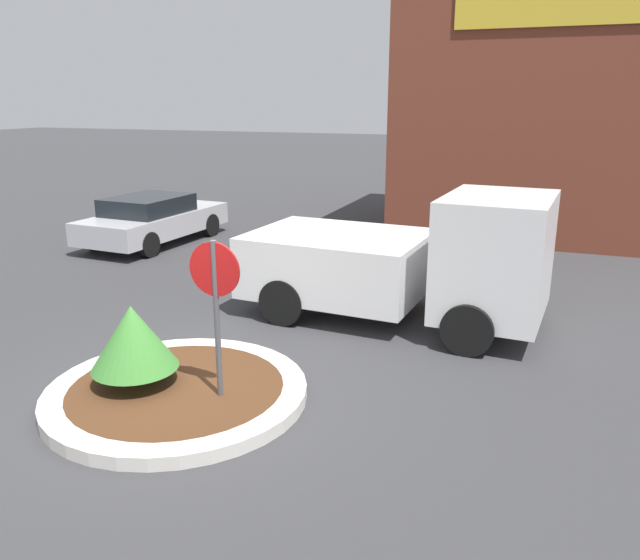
{
  "coord_description": "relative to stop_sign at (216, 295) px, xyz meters",
  "views": [
    {
      "loc": [
        4.28,
        -6.18,
        3.73
      ],
      "look_at": [
        1.22,
        1.98,
        1.18
      ],
      "focal_mm": 35.0,
      "sensor_mm": 36.0,
      "label": 1
    }
  ],
  "objects": [
    {
      "name": "utility_truck",
      "position": [
        1.44,
        3.95,
        -0.41
      ],
      "size": [
        5.2,
        2.7,
        2.27
      ],
      "rotation": [
        0.0,
        0.0,
        -0.07
      ],
      "color": "white",
      "rests_on": "ground_plane"
    },
    {
      "name": "stop_sign",
      "position": [
        0.0,
        0.0,
        0.0
      ],
      "size": [
        0.66,
        0.07,
        2.14
      ],
      "color": "#4C4C51",
      "rests_on": "ground_plane"
    },
    {
      "name": "storefront_building",
      "position": [
        4.78,
        13.25,
        1.82
      ],
      "size": [
        10.81,
        6.07,
        6.58
      ],
      "color": "brown",
      "rests_on": "ground_plane"
    },
    {
      "name": "parked_sedan_silver",
      "position": [
        -6.19,
        7.48,
        -0.81
      ],
      "size": [
        2.11,
        4.39,
        1.28
      ],
      "rotation": [
        0.0,
        0.0,
        1.51
      ],
      "color": "#B7B7BC",
      "rests_on": "ground_plane"
    },
    {
      "name": "ground_plane",
      "position": [
        -0.64,
        0.01,
        -1.47
      ],
      "size": [
        120.0,
        120.0,
        0.0
      ],
      "primitive_type": "plane",
      "color": "#38383A"
    },
    {
      "name": "traffic_island",
      "position": [
        -0.64,
        0.01,
        -1.39
      ],
      "size": [
        3.34,
        3.34,
        0.17
      ],
      "color": "beige",
      "rests_on": "ground_plane"
    },
    {
      "name": "island_shrub",
      "position": [
        -1.17,
        -0.1,
        -0.66
      ],
      "size": [
        1.1,
        1.1,
        1.06
      ],
      "color": "brown",
      "rests_on": "traffic_island"
    }
  ]
}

